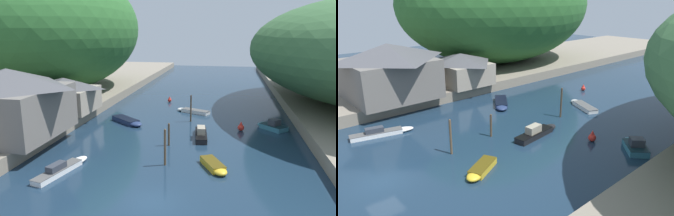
# 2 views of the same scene
# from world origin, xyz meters

# --- Properties ---
(water_surface) EXTENTS (130.00, 130.00, 0.00)m
(water_surface) POSITION_xyz_m (0.00, 30.00, 0.00)
(water_surface) COLOR #192D42
(water_surface) RESTS_ON ground
(left_bank) EXTENTS (22.00, 120.00, 1.44)m
(left_bank) POSITION_xyz_m (-24.64, 30.00, 0.72)
(left_bank) COLOR gray
(left_bank) RESTS_ON ground
(hillside_left) EXTENTS (28.44, 39.81, 21.83)m
(hillside_left) POSITION_xyz_m (-25.74, 34.59, 12.36)
(hillside_left) COLOR #2D662D
(hillside_left) RESTS_ON left_bank
(waterfront_building) EXTENTS (10.57, 11.10, 6.91)m
(waterfront_building) POSITION_xyz_m (-17.06, 8.53, 5.01)
(waterfront_building) COLOR slate
(waterfront_building) RESTS_ON left_bank
(boathouse_shed) EXTENTS (8.58, 7.41, 4.48)m
(boathouse_shed) POSITION_xyz_m (-16.75, 19.29, 3.76)
(boathouse_shed) COLOR gray
(boathouse_shed) RESTS_ON left_bank
(boat_moored_right) EXTENTS (2.86, 4.10, 0.58)m
(boat_moored_right) POSITION_xyz_m (4.11, 6.66, 0.29)
(boat_moored_right) COLOR gold
(boat_moored_right) RESTS_ON water_surface
(boat_far_upstream) EXTENTS (5.30, 4.69, 0.63)m
(boat_far_upstream) POSITION_xyz_m (-7.88, 19.45, 0.31)
(boat_far_upstream) COLOR navy
(boat_far_upstream) RESTS_ON water_surface
(boat_red_skiff) EXTENTS (5.40, 3.43, 0.51)m
(boat_red_skiff) POSITION_xyz_m (-0.28, 27.04, 0.25)
(boat_red_skiff) COLOR white
(boat_red_skiff) RESTS_ON water_surface
(boat_far_right_bank) EXTENTS (2.52, 6.56, 1.02)m
(boat_far_right_bank) POSITION_xyz_m (-8.94, 3.76, 0.32)
(boat_far_right_bank) COLOR white
(boat_far_right_bank) RESTS_ON water_surface
(boat_cabin_cruiser) EXTENTS (3.92, 4.02, 1.35)m
(boat_cabin_cruiser) POSITION_xyz_m (10.49, 20.41, 0.42)
(boat_cabin_cruiser) COLOR teal
(boat_cabin_cruiser) RESTS_ON water_surface
(boat_small_dinghy) EXTENTS (1.91, 6.31, 1.36)m
(boat_small_dinghy) POSITION_xyz_m (2.08, 15.85, 0.42)
(boat_small_dinghy) COLOR black
(boat_small_dinghy) RESTS_ON water_surface
(mooring_post_nearest) EXTENTS (0.21, 0.21, 3.48)m
(mooring_post_nearest) POSITION_xyz_m (-0.42, 6.78, 1.75)
(mooring_post_nearest) COLOR brown
(mooring_post_nearest) RESTS_ON water_surface
(mooring_post_second) EXTENTS (0.23, 0.23, 2.50)m
(mooring_post_second) POSITION_xyz_m (-1.04, 12.07, 1.26)
(mooring_post_second) COLOR #4C3D2D
(mooring_post_second) RESTS_ON water_surface
(mooring_post_fourth) EXTENTS (0.21, 0.21, 3.69)m
(mooring_post_fourth) POSITION_xyz_m (0.15, 22.00, 1.85)
(mooring_post_fourth) COLOR #4C3D2D
(mooring_post_fourth) RESTS_ON water_surface
(channel_buoy_near) EXTENTS (0.79, 0.79, 1.19)m
(channel_buoy_near) POSITION_xyz_m (6.73, 18.91, 0.46)
(channel_buoy_near) COLOR red
(channel_buoy_near) RESTS_ON water_surface
(channel_buoy_far) EXTENTS (0.67, 0.67, 1.00)m
(channel_buoy_far) POSITION_xyz_m (-4.92, 33.76, 0.39)
(channel_buoy_far) COLOR red
(channel_buoy_far) RESTS_ON water_surface
(person_on_quay) EXTENTS (0.34, 0.43, 1.69)m
(person_on_quay) POSITION_xyz_m (-14.66, 6.33, 2.42)
(person_on_quay) COLOR #282D3D
(person_on_quay) RESTS_ON left_bank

